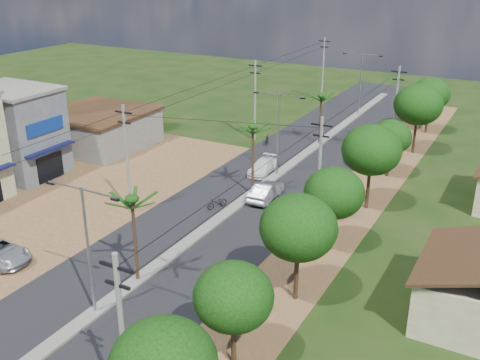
{
  "coord_description": "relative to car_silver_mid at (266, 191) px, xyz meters",
  "views": [
    {
      "loc": [
        20.66,
        -20.15,
        19.55
      ],
      "look_at": [
        0.97,
        15.92,
        3.0
      ],
      "focal_mm": 42.0,
      "sensor_mm": 36.0,
      "label": 1
    }
  ],
  "objects": [
    {
      "name": "utility_pole_w_d",
      "position": [
        -8.5,
        35.4,
        4.0
      ],
      "size": [
        1.6,
        0.24,
        9.0
      ],
      "color": "#605E56",
      "rests_on": "ground"
    },
    {
      "name": "tree_east_f",
      "position": [
        7.7,
        10.4,
        3.13
      ],
      "size": [
        3.8,
        3.8,
        5.52
      ],
      "color": "black",
      "rests_on": "ground"
    },
    {
      "name": "utility_pole_e_a",
      "position": [
        6.0,
        -25.6,
        4.0
      ],
      "size": [
        1.6,
        0.24,
        9.0
      ],
      "color": "#605E56",
      "rests_on": "ground"
    },
    {
      "name": "car_white_far",
      "position": [
        -3.0,
        5.45,
        -0.1
      ],
      "size": [
        2.19,
        4.64,
        1.31
      ],
      "primitive_type": "imported",
      "rotation": [
        0.0,
        0.0,
        0.08
      ],
      "color": "silver",
      "rests_on": "ground"
    },
    {
      "name": "dirt_lot_west",
      "position": [
        -16.5,
        -11.6,
        -0.74
      ],
      "size": [
        18.0,
        46.0,
        0.04
      ],
      "primitive_type": "cube",
      "color": "brown",
      "rests_on": "ground"
    },
    {
      "name": "utility_pole_w_b",
      "position": [
        -8.5,
        -7.6,
        4.0
      ],
      "size": [
        1.6,
        0.24,
        9.0
      ],
      "color": "#605E56",
      "rests_on": "ground"
    },
    {
      "name": "streetlight_far",
      "position": [
        -1.5,
        30.4,
        4.03
      ],
      "size": [
        5.1,
        0.18,
        8.0
      ],
      "color": "gray",
      "rests_on": "ground"
    },
    {
      "name": "utility_pole_e_c",
      "position": [
        6.0,
        18.4,
        4.0
      ],
      "size": [
        1.6,
        0.24,
        9.0
      ],
      "color": "#605E56",
      "rests_on": "ground"
    },
    {
      "name": "tree_east_h",
      "position": [
        8.0,
        26.4,
        3.88
      ],
      "size": [
        4.4,
        4.4,
        6.52
      ],
      "color": "black",
      "rests_on": "ground"
    },
    {
      "name": "tree_east_b",
      "position": [
        7.8,
        -19.6,
        3.36
      ],
      "size": [
        4.0,
        4.0,
        5.83
      ],
      "color": "black",
      "rests_on": "ground"
    },
    {
      "name": "moto_rider_west_a",
      "position": [
        -2.7,
        -3.61,
        -0.25
      ],
      "size": [
        1.4,
        2.02,
        1.01
      ],
      "primitive_type": "imported",
      "rotation": [
        0.0,
        0.0,
        -0.42
      ],
      "color": "black",
      "rests_on": "ground"
    },
    {
      "name": "tree_east_c",
      "position": [
        8.2,
        -12.6,
        4.11
      ],
      "size": [
        4.6,
        4.6,
        6.83
      ],
      "color": "black",
      "rests_on": "ground"
    },
    {
      "name": "streetlight_mid",
      "position": [
        -1.5,
        5.4,
        4.03
      ],
      "size": [
        5.1,
        0.18,
        8.0
      ],
      "color": "gray",
      "rests_on": "ground"
    },
    {
      "name": "tree_east_d",
      "position": [
        7.9,
        -5.6,
        3.58
      ],
      "size": [
        4.2,
        4.2,
        6.13
      ],
      "color": "black",
      "rests_on": "ground"
    },
    {
      "name": "tree_east_g",
      "position": [
        8.3,
        18.4,
        4.48
      ],
      "size": [
        5.0,
        5.0,
        7.38
      ],
      "color": "black",
      "rests_on": "ground"
    },
    {
      "name": "road",
      "position": [
        -1.5,
        -4.6,
        -0.74
      ],
      "size": [
        12.0,
        110.0,
        0.04
      ],
      "primitive_type": "cube",
      "color": "black",
      "rests_on": "ground"
    },
    {
      "name": "dirt_shoulder_east",
      "position": [
        7.0,
        -4.6,
        -0.74
      ],
      "size": [
        5.0,
        90.0,
        0.03
      ],
      "primitive_type": "cube",
      "color": "brown",
      "rests_on": "ground"
    },
    {
      "name": "palm_median_far",
      "position": [
        -1.5,
        16.4,
        4.51
      ],
      "size": [
        2.0,
        2.0,
        5.85
      ],
      "color": "black",
      "rests_on": "ground"
    },
    {
      "name": "utility_pole_e_b",
      "position": [
        6.0,
        -3.6,
        4.0
      ],
      "size": [
        1.6,
        0.24,
        9.0
      ],
      "color": "#605E56",
      "rests_on": "ground"
    },
    {
      "name": "palm_median_near",
      "position": [
        -1.5,
        -15.6,
        4.78
      ],
      "size": [
        2.0,
        2.0,
        6.15
      ],
      "color": "black",
      "rests_on": "ground"
    },
    {
      "name": "median",
      "position": [
        -1.5,
        -1.6,
        -0.67
      ],
      "size": [
        1.0,
        90.0,
        0.18
      ],
      "primitive_type": "cube",
      "color": "#605E56",
      "rests_on": "ground"
    },
    {
      "name": "tree_east_e",
      "position": [
        8.1,
        2.4,
        4.33
      ],
      "size": [
        4.8,
        4.8,
        7.14
      ],
      "color": "black",
      "rests_on": "ground"
    },
    {
      "name": "low_shed",
      "position": [
        -22.5,
        4.4,
        1.21
      ],
      "size": [
        10.4,
        10.4,
        3.95
      ],
      "color": "#605E56",
      "rests_on": "ground"
    },
    {
      "name": "shophouse_grey",
      "position": [
        -23.48,
        -5.6,
        3.41
      ],
      "size": [
        9.0,
        6.4,
        8.3
      ],
      "color": "#4E4F56",
      "rests_on": "ground"
    },
    {
      "name": "car_silver_mid",
      "position": [
        0.0,
        0.0,
        0.0
      ],
      "size": [
        1.83,
        4.66,
        1.51
      ],
      "primitive_type": "imported",
      "rotation": [
        0.0,
        0.0,
        3.19
      ],
      "color": "gray",
      "rests_on": "ground"
    },
    {
      "name": "moto_rider_west_b",
      "position": [
        -6.5,
        13.47,
        -0.21
      ],
      "size": [
        1.04,
        1.87,
        1.08
      ],
      "primitive_type": "imported",
      "rotation": [
        0.0,
        0.0,
        0.32
      ],
      "color": "black",
      "rests_on": "ground"
    },
    {
      "name": "ground",
      "position": [
        -1.5,
        -19.6,
        -0.76
      ],
      "size": [
        160.0,
        160.0,
        0.0
      ],
      "primitive_type": "plane",
      "color": "black",
      "rests_on": "ground"
    },
    {
      "name": "streetlight_near",
      "position": [
        -1.5,
        -19.6,
        4.03
      ],
      "size": [
        5.1,
        0.18,
        8.0
      ],
      "color": "gray",
      "rests_on": "ground"
    },
    {
      "name": "utility_pole_w_c",
      "position": [
        -8.5,
        14.4,
        4.0
      ],
      "size": [
        1.6,
        0.24,
        9.0
      ],
      "color": "#605E56",
      "rests_on": "ground"
    },
    {
      "name": "palm_median_mid",
      "position": [
        -1.5,
        0.4,
        5.14
      ],
      "size": [
        2.0,
        2.0,
        6.55
      ],
      "color": "black",
      "rests_on": "ground"
    }
  ]
}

